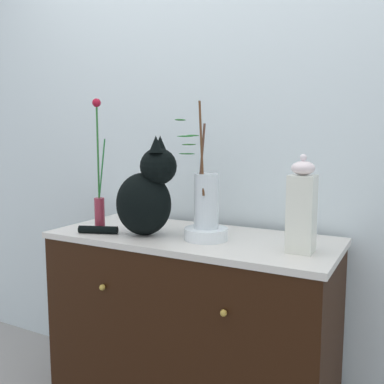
{
  "coord_description": "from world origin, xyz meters",
  "views": [
    {
      "loc": [
        0.8,
        -1.51,
        1.24
      ],
      "look_at": [
        0.0,
        0.0,
        1.02
      ],
      "focal_mm": 39.4,
      "sensor_mm": 36.0,
      "label": 1
    }
  ],
  "objects_px": {
    "cat_sitting": "(147,194)",
    "jar_lidded_porcelain": "(302,208)",
    "vase_glass_clear": "(205,198)",
    "sideboard": "(192,332)",
    "vase_slim_green": "(99,194)",
    "bowl_porcelain": "(206,234)"
  },
  "relations": [
    {
      "from": "vase_glass_clear",
      "to": "jar_lidded_porcelain",
      "type": "xyz_separation_m",
      "value": [
        0.38,
        -0.01,
        -0.01
      ]
    },
    {
      "from": "sideboard",
      "to": "vase_glass_clear",
      "type": "distance_m",
      "value": 0.6
    },
    {
      "from": "sideboard",
      "to": "jar_lidded_porcelain",
      "type": "relative_size",
      "value": 3.43
    },
    {
      "from": "vase_slim_green",
      "to": "bowl_porcelain",
      "type": "xyz_separation_m",
      "value": [
        0.48,
        0.06,
        -0.13
      ]
    },
    {
      "from": "cat_sitting",
      "to": "vase_slim_green",
      "type": "relative_size",
      "value": 0.73
    },
    {
      "from": "cat_sitting",
      "to": "vase_glass_clear",
      "type": "bearing_deg",
      "value": 9.54
    },
    {
      "from": "sideboard",
      "to": "jar_lidded_porcelain",
      "type": "distance_m",
      "value": 0.74
    },
    {
      "from": "sideboard",
      "to": "cat_sitting",
      "type": "height_order",
      "value": "cat_sitting"
    },
    {
      "from": "cat_sitting",
      "to": "vase_glass_clear",
      "type": "xyz_separation_m",
      "value": [
        0.25,
        0.04,
        -0.0
      ]
    },
    {
      "from": "cat_sitting",
      "to": "jar_lidded_porcelain",
      "type": "relative_size",
      "value": 1.19
    },
    {
      "from": "cat_sitting",
      "to": "jar_lidded_porcelain",
      "type": "bearing_deg",
      "value": 3.26
    },
    {
      "from": "bowl_porcelain",
      "to": "vase_glass_clear",
      "type": "height_order",
      "value": "vase_glass_clear"
    },
    {
      "from": "sideboard",
      "to": "vase_slim_green",
      "type": "relative_size",
      "value": 2.1
    },
    {
      "from": "sideboard",
      "to": "vase_glass_clear",
      "type": "relative_size",
      "value": 2.38
    },
    {
      "from": "cat_sitting",
      "to": "vase_slim_green",
      "type": "height_order",
      "value": "vase_slim_green"
    },
    {
      "from": "vase_glass_clear",
      "to": "vase_slim_green",
      "type": "bearing_deg",
      "value": -172.45
    },
    {
      "from": "sideboard",
      "to": "vase_slim_green",
      "type": "distance_m",
      "value": 0.71
    },
    {
      "from": "cat_sitting",
      "to": "bowl_porcelain",
      "type": "height_order",
      "value": "cat_sitting"
    },
    {
      "from": "vase_glass_clear",
      "to": "jar_lidded_porcelain",
      "type": "height_order",
      "value": "vase_glass_clear"
    },
    {
      "from": "vase_slim_green",
      "to": "cat_sitting",
      "type": "bearing_deg",
      "value": 5.43
    },
    {
      "from": "vase_slim_green",
      "to": "jar_lidded_porcelain",
      "type": "bearing_deg",
      "value": 3.85
    },
    {
      "from": "jar_lidded_porcelain",
      "to": "cat_sitting",
      "type": "bearing_deg",
      "value": -176.74
    }
  ]
}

